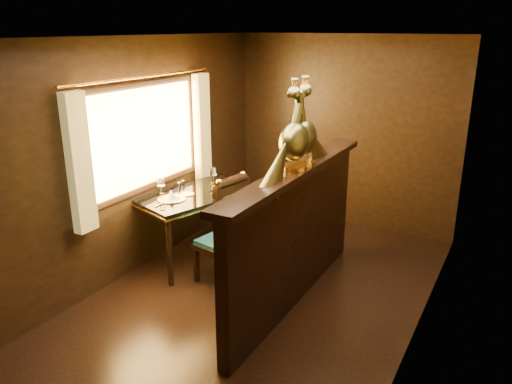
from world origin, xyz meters
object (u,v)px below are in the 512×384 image
(chair_right, at_px, (273,208))
(peacock_right, at_px, (303,122))
(peacock_left, at_px, (295,125))
(dining_table, at_px, (197,198))
(chair_left, at_px, (227,228))

(chair_right, relative_size, peacock_right, 1.50)
(peacock_left, bearing_deg, chair_right, 127.33)
(peacock_right, bearing_deg, dining_table, 170.39)
(dining_table, relative_size, peacock_left, 1.91)
(dining_table, height_order, peacock_right, peacock_right)
(peacock_left, xyz_separation_m, peacock_right, (0.00, 0.17, -0.00))
(chair_right, relative_size, peacock_left, 1.50)
(peacock_left, bearing_deg, dining_table, 163.63)
(dining_table, bearing_deg, peacock_left, 2.12)
(chair_right, xyz_separation_m, peacock_right, (0.60, -0.61, 1.13))
(dining_table, xyz_separation_m, chair_right, (0.78, 0.38, -0.10))
(chair_left, bearing_deg, dining_table, 159.61)
(peacock_left, bearing_deg, peacock_right, 90.00)
(chair_left, distance_m, chair_right, 0.76)
(chair_right, bearing_deg, chair_left, -119.53)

